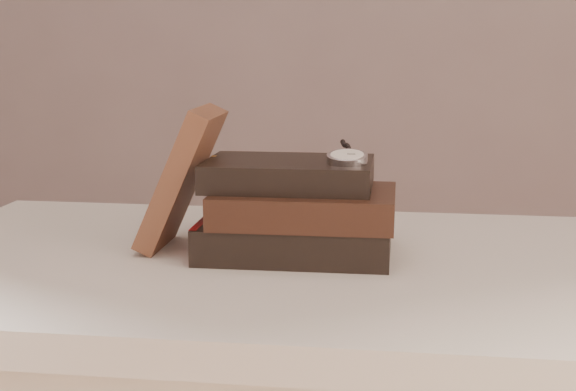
# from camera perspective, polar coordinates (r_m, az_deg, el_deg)

# --- Properties ---
(table) EXTENTS (1.00, 0.60, 0.75)m
(table) POSITION_cam_1_polar(r_m,az_deg,el_deg) (1.10, 0.05, -8.80)
(table) COLOR silver
(table) RESTS_ON ground
(book_stack) EXTENTS (0.24, 0.17, 0.12)m
(book_stack) POSITION_cam_1_polar(r_m,az_deg,el_deg) (1.08, 0.60, -1.04)
(book_stack) COLOR black
(book_stack) RESTS_ON table
(journal) EXTENTS (0.10, 0.12, 0.18)m
(journal) POSITION_cam_1_polar(r_m,az_deg,el_deg) (1.11, -7.06, 1.16)
(journal) COLOR #48281B
(journal) RESTS_ON table
(pocket_watch) EXTENTS (0.05, 0.15, 0.02)m
(pocket_watch) POSITION_cam_1_polar(r_m,az_deg,el_deg) (1.05, 3.92, 2.60)
(pocket_watch) COLOR silver
(pocket_watch) RESTS_ON book_stack
(eyeglasses) EXTENTS (0.10, 0.12, 0.05)m
(eyeglasses) POSITION_cam_1_polar(r_m,az_deg,el_deg) (1.17, -3.08, 0.46)
(eyeglasses) COLOR silver
(eyeglasses) RESTS_ON book_stack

